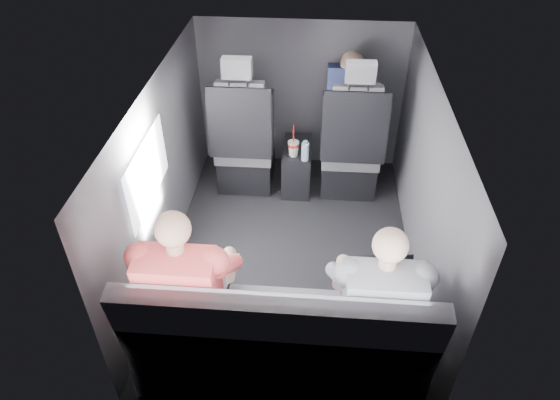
# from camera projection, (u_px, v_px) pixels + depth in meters

# --- Properties ---
(floor) EXTENTS (2.60, 2.60, 0.00)m
(floor) POSITION_uv_depth(u_px,v_px,m) (290.00, 252.00, 3.82)
(floor) COLOR black
(floor) RESTS_ON ground
(ceiling) EXTENTS (2.60, 2.60, 0.00)m
(ceiling) POSITION_uv_depth(u_px,v_px,m) (293.00, 89.00, 2.99)
(ceiling) COLOR #B2B2AD
(ceiling) RESTS_ON panel_back
(panel_left) EXTENTS (0.02, 2.60, 1.35)m
(panel_left) POSITION_uv_depth(u_px,v_px,m) (163.00, 174.00, 3.46)
(panel_left) COLOR #56565B
(panel_left) RESTS_ON floor
(panel_right) EXTENTS (0.02, 2.60, 1.35)m
(panel_right) POSITION_uv_depth(u_px,v_px,m) (425.00, 187.00, 3.35)
(panel_right) COLOR #56565B
(panel_right) RESTS_ON floor
(panel_front) EXTENTS (1.80, 0.02, 1.35)m
(panel_front) POSITION_uv_depth(u_px,v_px,m) (301.00, 96.00, 4.43)
(panel_front) COLOR #56565B
(panel_front) RESTS_ON floor
(panel_back) EXTENTS (1.80, 0.02, 1.35)m
(panel_back) POSITION_uv_depth(u_px,v_px,m) (275.00, 338.00, 2.38)
(panel_back) COLOR #56565B
(panel_back) RESTS_ON floor
(side_window) EXTENTS (0.02, 0.75, 0.42)m
(side_window) POSITION_uv_depth(u_px,v_px,m) (148.00, 172.00, 3.09)
(side_window) COLOR white
(side_window) RESTS_ON panel_left
(seatbelt) EXTENTS (0.35, 0.11, 0.59)m
(seatbelt) POSITION_uv_depth(u_px,v_px,m) (356.00, 119.00, 3.83)
(seatbelt) COLOR black
(seatbelt) RESTS_ON front_seat_right
(front_seat_left) EXTENTS (0.52, 0.58, 1.26)m
(front_seat_left) POSITION_uv_depth(u_px,v_px,m) (245.00, 147.00, 4.27)
(front_seat_left) COLOR black
(front_seat_left) RESTS_ON floor
(front_seat_right) EXTENTS (0.52, 0.58, 1.26)m
(front_seat_right) POSITION_uv_depth(u_px,v_px,m) (350.00, 152.00, 4.21)
(front_seat_right) COLOR black
(front_seat_right) RESTS_ON floor
(center_console) EXTENTS (0.24, 0.48, 0.41)m
(center_console) POSITION_uv_depth(u_px,v_px,m) (297.00, 166.00, 4.39)
(center_console) COLOR black
(center_console) RESTS_ON floor
(rear_bench) EXTENTS (1.60, 0.57, 0.92)m
(rear_bench) POSITION_uv_depth(u_px,v_px,m) (279.00, 343.00, 2.80)
(rear_bench) COLOR #56565A
(rear_bench) RESTS_ON floor
(soda_cup) EXTENTS (0.09, 0.09, 0.29)m
(soda_cup) POSITION_uv_depth(u_px,v_px,m) (293.00, 148.00, 4.12)
(soda_cup) COLOR white
(soda_cup) RESTS_ON center_console
(water_bottle) EXTENTS (0.06, 0.06, 0.18)m
(water_bottle) POSITION_uv_depth(u_px,v_px,m) (305.00, 151.00, 4.06)
(water_bottle) COLOR #9DBED4
(water_bottle) RESTS_ON center_console
(laptop_white) EXTENTS (0.40, 0.39, 0.27)m
(laptop_white) POSITION_uv_depth(u_px,v_px,m) (200.00, 267.00, 2.81)
(laptop_white) COLOR white
(laptop_white) RESTS_ON passenger_rear_left
(laptop_black) EXTENTS (0.36, 0.34, 0.24)m
(laptop_black) POSITION_uv_depth(u_px,v_px,m) (378.00, 272.00, 2.79)
(laptop_black) COLOR black
(laptop_black) RESTS_ON passenger_rear_right
(passenger_rear_left) EXTENTS (0.50, 0.62, 1.22)m
(passenger_rear_left) POSITION_uv_depth(u_px,v_px,m) (190.00, 286.00, 2.71)
(passenger_rear_left) COLOR #2F2E33
(passenger_rear_left) RESTS_ON rear_bench
(passenger_rear_right) EXTENTS (0.48, 0.60, 1.19)m
(passenger_rear_right) POSITION_uv_depth(u_px,v_px,m) (376.00, 299.00, 2.65)
(passenger_rear_right) COLOR navy
(passenger_rear_right) RESTS_ON rear_bench
(passenger_front_right) EXTENTS (0.38, 0.38, 0.74)m
(passenger_front_right) POSITION_uv_depth(u_px,v_px,m) (349.00, 101.00, 4.20)
(passenger_front_right) COLOR navy
(passenger_front_right) RESTS_ON front_seat_right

